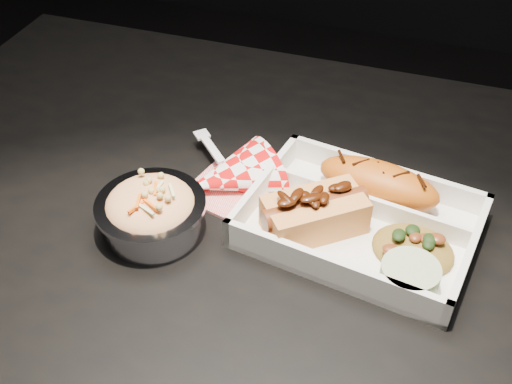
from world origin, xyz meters
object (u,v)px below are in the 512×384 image
(dining_table, at_px, (306,292))
(napkin_fork, at_px, (230,177))
(foil_coleslaw_cup, at_px, (151,210))
(food_tray, at_px, (360,225))
(hotdog, at_px, (315,211))
(fried_pastry, at_px, (378,183))

(dining_table, bearing_deg, napkin_fork, 153.81)
(foil_coleslaw_cup, bearing_deg, food_tray, 18.27)
(dining_table, distance_m, napkin_fork, 0.17)
(hotdog, bearing_deg, foil_coleslaw_cup, 158.46)
(food_tray, distance_m, hotdog, 0.06)
(dining_table, bearing_deg, fried_pastry, 55.64)
(fried_pastry, relative_size, foil_coleslaw_cup, 1.19)
(food_tray, height_order, foil_coleslaw_cup, foil_coleslaw_cup)
(fried_pastry, height_order, foil_coleslaw_cup, foil_coleslaw_cup)
(dining_table, relative_size, napkin_fork, 7.93)
(food_tray, xyz_separation_m, napkin_fork, (-0.17, 0.03, 0.01))
(dining_table, distance_m, hotdog, 0.12)
(dining_table, relative_size, fried_pastry, 8.26)
(foil_coleslaw_cup, relative_size, napkin_fork, 0.81)
(fried_pastry, height_order, hotdog, hotdog)
(food_tray, relative_size, fried_pastry, 1.90)
(dining_table, distance_m, food_tray, 0.12)
(food_tray, bearing_deg, napkin_fork, -179.89)
(fried_pastry, relative_size, napkin_fork, 0.96)
(food_tray, distance_m, foil_coleslaw_cup, 0.23)
(napkin_fork, bearing_deg, food_tray, 36.75)
(fried_pastry, bearing_deg, foil_coleslaw_cup, -150.99)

